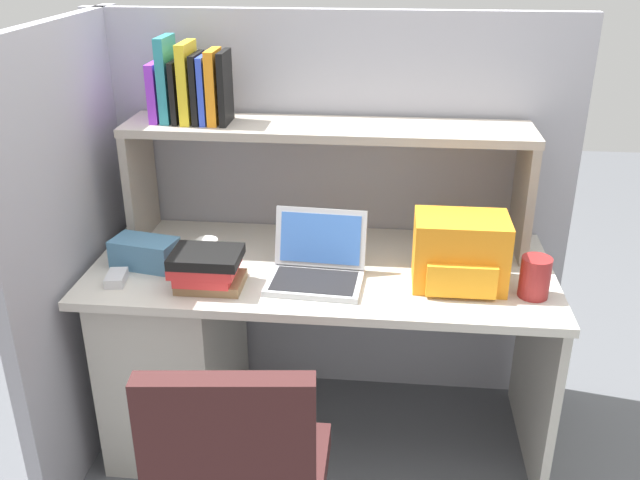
# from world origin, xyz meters

# --- Properties ---
(ground_plane) EXTENTS (8.00, 8.00, 0.00)m
(ground_plane) POSITION_xyz_m (0.00, 0.00, 0.00)
(ground_plane) COLOR #595B60
(desk) EXTENTS (1.60, 0.70, 0.73)m
(desk) POSITION_xyz_m (-0.39, 0.00, 0.40)
(desk) COLOR beige
(desk) RESTS_ON ground_plane
(cubicle_partition_rear) EXTENTS (1.84, 0.05, 1.55)m
(cubicle_partition_rear) POSITION_xyz_m (0.00, 0.38, 0.78)
(cubicle_partition_rear) COLOR #9E9EA8
(cubicle_partition_rear) RESTS_ON ground_plane
(cubicle_partition_left) EXTENTS (0.05, 1.06, 1.55)m
(cubicle_partition_left) POSITION_xyz_m (-0.85, -0.05, 0.78)
(cubicle_partition_left) COLOR #9E9EA8
(cubicle_partition_left) RESTS_ON ground_plane
(overhead_hutch) EXTENTS (1.44, 0.28, 0.45)m
(overhead_hutch) POSITION_xyz_m (0.00, 0.20, 1.08)
(overhead_hutch) COLOR gray
(overhead_hutch) RESTS_ON desk
(reference_books_on_shelf) EXTENTS (0.28, 0.17, 0.29)m
(reference_books_on_shelf) POSITION_xyz_m (-0.48, 0.20, 1.31)
(reference_books_on_shelf) COLOR purple
(reference_books_on_shelf) RESTS_ON overhead_hutch
(laptop) EXTENTS (0.33, 0.28, 0.22)m
(laptop) POSITION_xyz_m (-0.00, -0.11, 0.78)
(laptop) COLOR #B7BABF
(laptop) RESTS_ON desk
(backpack) EXTENTS (0.30, 0.22, 0.24)m
(backpack) POSITION_xyz_m (0.46, -0.09, 0.84)
(backpack) COLOR orange
(backpack) RESTS_ON desk
(computer_mouse) EXTENTS (0.08, 0.11, 0.03)m
(computer_mouse) POSITION_xyz_m (-0.67, -0.20, 0.75)
(computer_mouse) COLOR silver
(computer_mouse) RESTS_ON desk
(paper_cup) EXTENTS (0.08, 0.08, 0.09)m
(paper_cup) POSITION_xyz_m (-0.40, -0.02, 0.77)
(paper_cup) COLOR white
(paper_cup) RESTS_ON desk
(tissue_box) EXTENTS (0.24, 0.16, 0.10)m
(tissue_box) POSITION_xyz_m (-0.61, -0.06, 0.78)
(tissue_box) COLOR teal
(tissue_box) RESTS_ON desk
(snack_canister) EXTENTS (0.10, 0.10, 0.13)m
(snack_canister) POSITION_xyz_m (0.70, -0.15, 0.80)
(snack_canister) COLOR maroon
(snack_canister) RESTS_ON desk
(desk_book_stack) EXTENTS (0.23, 0.20, 0.13)m
(desk_book_stack) POSITION_xyz_m (-0.36, -0.19, 0.80)
(desk_book_stack) COLOR olive
(desk_book_stack) RESTS_ON desk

